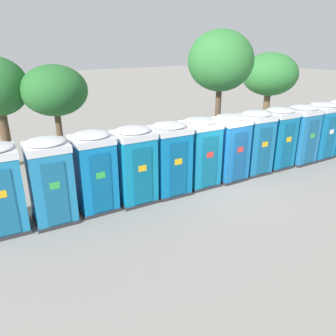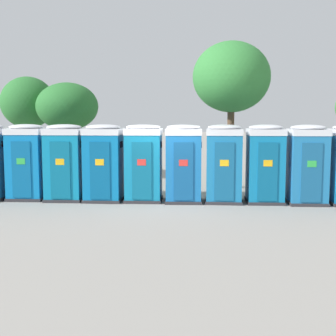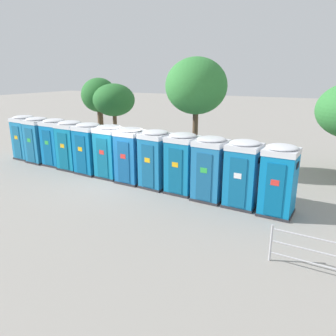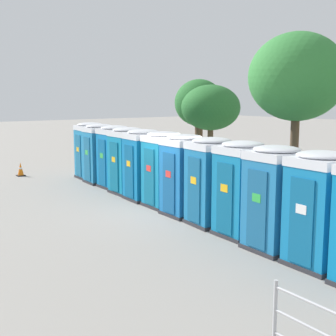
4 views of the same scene
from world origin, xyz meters
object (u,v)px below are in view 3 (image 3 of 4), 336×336
(portapotty_0, at_px, (25,137))
(portapotty_11, at_px, (279,180))
(portapotty_4, at_px, (89,148))
(portapotty_10, at_px, (243,173))
(street_tree_3, at_px, (114,100))
(event_barrier, at_px, (311,251))
(portapotty_2, at_px, (56,142))
(portapotty_5, at_px, (110,151))
(portapotty_1, at_px, (38,140))
(portapotty_7, at_px, (156,159))
(portapotty_6, at_px, (131,155))
(street_tree_0, at_px, (99,96))
(portapotty_3, at_px, (71,145))
(portapotty_9, at_px, (210,168))
(street_tree_2, at_px, (196,87))
(portapotty_8, at_px, (182,163))

(portapotty_0, height_order, portapotty_11, same)
(portapotty_4, distance_m, portapotty_10, 7.94)
(street_tree_3, relative_size, event_barrier, 2.06)
(portapotty_2, height_order, portapotty_5, same)
(portapotty_2, relative_size, portapotty_11, 1.00)
(portapotty_2, xyz_separation_m, portapotty_10, (10.53, -1.01, -0.00))
(portapotty_0, height_order, portapotty_1, same)
(portapotty_10, bearing_deg, portapotty_7, 174.59)
(portapotty_1, distance_m, portapotty_5, 5.29)
(event_barrier, bearing_deg, portapotty_6, 154.01)
(portapotty_10, bearing_deg, street_tree_0, 150.71)
(portapotty_3, height_order, event_barrier, portapotty_3)
(portapotty_1, xyz_separation_m, portapotty_3, (2.64, -0.21, -0.00))
(portapotty_0, relative_size, portapotty_4, 1.00)
(portapotty_0, bearing_deg, street_tree_3, 55.91)
(portapotty_0, height_order, event_barrier, portapotty_0)
(portapotty_5, bearing_deg, portapotty_7, -5.35)
(street_tree_0, xyz_separation_m, street_tree_3, (1.98, -0.98, -0.16))
(portapotty_5, height_order, street_tree_3, street_tree_3)
(portapotty_6, xyz_separation_m, portapotty_10, (5.27, -0.45, -0.00))
(portapotty_9, height_order, portapotty_11, same)
(portapotty_0, bearing_deg, portapotty_2, -5.04)
(street_tree_2, bearing_deg, street_tree_0, 158.11)
(street_tree_3, bearing_deg, portapotty_1, -110.37)
(street_tree_2, bearing_deg, portapotty_1, -165.31)
(portapotty_1, bearing_deg, street_tree_3, 69.63)
(street_tree_2, bearing_deg, portapotty_6, -124.66)
(street_tree_2, distance_m, event_barrier, 9.75)
(portapotty_8, xyz_separation_m, portapotty_9, (1.31, -0.21, -0.00))
(portapotty_3, bearing_deg, portapotty_1, 175.44)
(portapotty_2, relative_size, portapotty_4, 1.00)
(portapotty_0, distance_m, street_tree_3, 5.81)
(portapotty_0, bearing_deg, street_tree_2, 11.59)
(portapotty_4, height_order, street_tree_0, street_tree_0)
(portapotty_8, xyz_separation_m, street_tree_3, (-7.46, 5.50, 1.90))
(street_tree_3, bearing_deg, portapotty_8, -36.42)
(portapotty_2, relative_size, portapotty_3, 1.00)
(portapotty_7, xyz_separation_m, event_barrier, (6.67, -3.83, -0.72))
(portapotty_7, xyz_separation_m, street_tree_2, (0.62, 2.88, 2.97))
(portapotty_10, height_order, event_barrier, portapotty_10)
(portapotty_8, relative_size, portapotty_10, 1.00)
(portapotty_4, bearing_deg, portapotty_10, -4.83)
(street_tree_0, height_order, street_tree_2, street_tree_2)
(portapotty_5, xyz_separation_m, street_tree_2, (3.26, 2.64, 2.97))
(street_tree_0, bearing_deg, street_tree_3, -26.30)
(portapotty_0, relative_size, portapotty_10, 1.00)
(portapotty_2, bearing_deg, portapotty_0, 174.96)
(portapotty_1, height_order, street_tree_3, street_tree_3)
(portapotty_4, distance_m, portapotty_9, 6.61)
(street_tree_2, bearing_deg, portapotty_8, -76.78)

